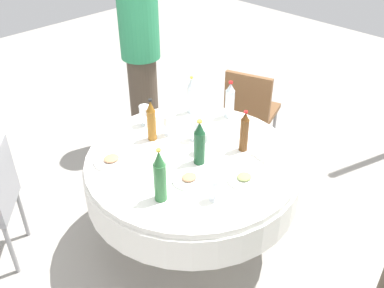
{
  "coord_description": "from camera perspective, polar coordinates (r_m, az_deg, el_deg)",
  "views": [
    {
      "loc": [
        1.57,
        1.57,
        2.35
      ],
      "look_at": [
        0.0,
        0.0,
        0.84
      ],
      "focal_mm": 40.19,
      "sensor_mm": 36.0,
      "label": 1
    }
  ],
  "objects": [
    {
      "name": "wine_glass_north",
      "position": [
        2.36,
        3.09,
        -5.4
      ],
      "size": [
        0.07,
        0.07,
        0.15
      ],
      "color": "white",
      "rests_on": "dining_table"
    },
    {
      "name": "plate_south",
      "position": [
        2.74,
        -10.63,
        -2.13
      ],
      "size": [
        0.22,
        0.22,
        0.04
      ],
      "color": "white",
      "rests_on": "dining_table"
    },
    {
      "name": "dining_table",
      "position": [
        2.83,
        -0.0,
        -4.15
      ],
      "size": [
        1.39,
        1.39,
        0.74
      ],
      "color": "white",
      "rests_on": "ground_plane"
    },
    {
      "name": "ground_plane",
      "position": [
        3.23,
        -0.0,
        -12.41
      ],
      "size": [
        10.0,
        10.0,
        0.0
      ],
      "primitive_type": "plane",
      "color": "gray"
    },
    {
      "name": "plate_inner",
      "position": [
        2.55,
        -0.38,
        -4.67
      ],
      "size": [
        0.2,
        0.2,
        0.04
      ],
      "color": "white",
      "rests_on": "dining_table"
    },
    {
      "name": "bottle_green_far",
      "position": [
        2.34,
        -4.29,
        -4.33
      ],
      "size": [
        0.07,
        0.07,
        0.34
      ],
      "color": "#2D6B38",
      "rests_on": "dining_table"
    },
    {
      "name": "bottle_amber_mid",
      "position": [
        2.85,
        -5.41,
        3.06
      ],
      "size": [
        0.06,
        0.06,
        0.3
      ],
      "color": "#8C5619",
      "rests_on": "dining_table"
    },
    {
      "name": "bottle_clear_outer",
      "position": [
        3.16,
        -0.08,
        6.39
      ],
      "size": [
        0.06,
        0.06,
        0.29
      ],
      "color": "silver",
      "rests_on": "dining_table"
    },
    {
      "name": "wine_glass_mid",
      "position": [
        2.73,
        1.57,
        0.93
      ],
      "size": [
        0.07,
        0.07,
        0.16
      ],
      "color": "white",
      "rests_on": "dining_table"
    },
    {
      "name": "wine_glass_right",
      "position": [
        2.84,
        0.31,
        2.56
      ],
      "size": [
        0.07,
        0.07,
        0.16
      ],
      "color": "white",
      "rests_on": "dining_table"
    },
    {
      "name": "spoon_left",
      "position": [
        3.08,
        0.24,
        2.72
      ],
      "size": [
        0.03,
        0.18,
        0.0
      ],
      "primitive_type": "cube",
      "rotation": [
        0.0,
        0.0,
        4.63
      ],
      "color": "silver",
      "rests_on": "dining_table"
    },
    {
      "name": "person_outer",
      "position": [
        3.83,
        -6.81,
        11.69
      ],
      "size": [
        0.34,
        0.34,
        1.71
      ],
      "rotation": [
        0.0,
        0.0,
        2.69
      ],
      "color": "#4C3F33",
      "rests_on": "ground_plane"
    },
    {
      "name": "bottle_clear_left",
      "position": [
        3.12,
        5.04,
        5.77
      ],
      "size": [
        0.07,
        0.07,
        0.28
      ],
      "color": "silver",
      "rests_on": "dining_table"
    },
    {
      "name": "chair_north",
      "position": [
        3.77,
        7.73,
        4.8
      ],
      "size": [
        0.51,
        0.51,
        0.87
      ],
      "rotation": [
        0.0,
        0.0,
        1.9
      ],
      "color": "brown",
      "rests_on": "ground_plane"
    },
    {
      "name": "folded_napkin",
      "position": [
        2.78,
        9.94,
        -1.42
      ],
      "size": [
        0.16,
        0.16,
        0.02
      ],
      "primitive_type": "cube",
      "rotation": [
        0.0,
        0.0,
        -0.14
      ],
      "color": "white",
      "rests_on": "dining_table"
    },
    {
      "name": "plate_west",
      "position": [
        2.57,
        6.92,
        -4.58
      ],
      "size": [
        0.2,
        0.2,
        0.04
      ],
      "color": "white",
      "rests_on": "dining_table"
    },
    {
      "name": "bottle_dark_green_right",
      "position": [
        2.62,
        0.99,
        0.09
      ],
      "size": [
        0.07,
        0.07,
        0.31
      ],
      "color": "#194728",
      "rests_on": "dining_table"
    },
    {
      "name": "wine_glass_far",
      "position": [
        2.91,
        -3.19,
        3.05
      ],
      "size": [
        0.07,
        0.07,
        0.15
      ],
      "color": "white",
      "rests_on": "dining_table"
    },
    {
      "name": "bottle_brown_east",
      "position": [
        2.76,
        6.95,
        1.59
      ],
      "size": [
        0.06,
        0.06,
        0.29
      ],
      "color": "#593314",
      "rests_on": "dining_table"
    },
    {
      "name": "wine_glass_south",
      "position": [
        3.03,
        -6.33,
        4.36
      ],
      "size": [
        0.08,
        0.08,
        0.15
      ],
      "color": "white",
      "rests_on": "dining_table"
    }
  ]
}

